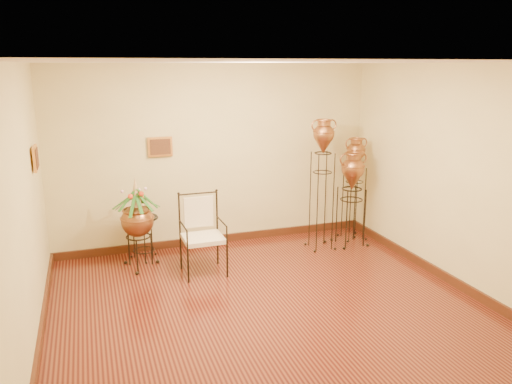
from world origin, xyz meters
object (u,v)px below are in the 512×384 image
object	(u,v)px
amphora_tall	(322,183)
amphora_mid	(354,188)
armchair	(203,235)
planter_urn	(137,217)
side_table	(143,237)

from	to	relation	value
amphora_tall	amphora_mid	world-z (taller)	amphora_tall
amphora_mid	armchair	xyz separation A→B (m)	(-2.64, -0.61, -0.30)
amphora_mid	planter_urn	world-z (taller)	amphora_mid
amphora_tall	side_table	size ratio (longest dim) A/B	2.49
amphora_tall	amphora_mid	distance (m)	0.75
armchair	side_table	size ratio (longest dim) A/B	1.34
side_table	amphora_tall	bearing A→B (deg)	-8.83
amphora_mid	side_table	xyz separation A→B (m)	(-3.35, 0.18, -0.51)
side_table	amphora_mid	bearing A→B (deg)	-3.14
amphora_tall	side_table	distance (m)	2.78
amphora_tall	planter_urn	size ratio (longest dim) A/B	1.52
amphora_mid	armchair	bearing A→B (deg)	-166.99
amphora_tall	planter_urn	distance (m)	2.77
armchair	side_table	world-z (taller)	armchair
amphora_mid	side_table	distance (m)	3.39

